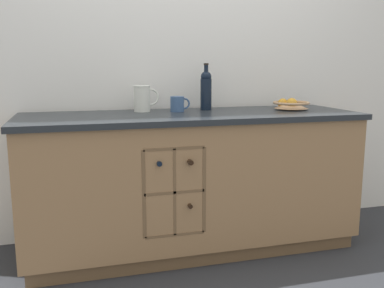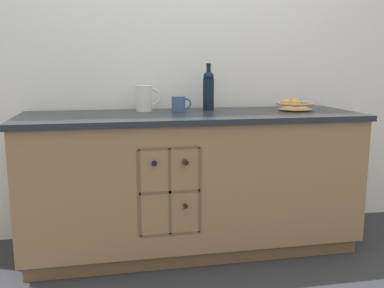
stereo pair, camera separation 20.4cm
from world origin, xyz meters
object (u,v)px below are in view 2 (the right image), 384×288
Objects in this scene: ceramic_mug at (179,104)px; fruit_bowl at (295,105)px; white_pitcher at (144,98)px; standing_wine_bottle at (208,89)px.

fruit_bowl is at bearing -5.80° from ceramic_mug.
white_pitcher is 0.43m from standing_wine_bottle.
white_pitcher is at bearing 179.56° from standing_wine_bottle.
ceramic_mug is at bearing -17.19° from white_pitcher.
fruit_bowl is 0.78m from ceramic_mug.
white_pitcher is at bearing 171.61° from fruit_bowl.
ceramic_mug reaches higher than fruit_bowl.
white_pitcher is at bearing 162.81° from ceramic_mug.
standing_wine_bottle is (-0.56, 0.14, 0.10)m from fruit_bowl.
ceramic_mug is 0.42× the size of standing_wine_bottle.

